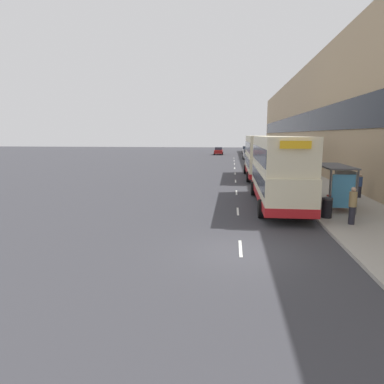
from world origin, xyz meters
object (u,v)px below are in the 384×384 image
at_px(double_decker_bus_ahead, 260,156).
at_px(car_1, 246,150).
at_px(bus_shelter, 338,179).
at_px(pedestrian_3, 312,192).
at_px(litter_bin, 327,208).
at_px(car_0, 248,154).
at_px(car_2, 219,151).
at_px(pedestrian_2, 360,186).
at_px(pedestrian_at_shelter, 353,190).
at_px(double_decker_bus_near, 278,169).
at_px(pedestrian_1, 353,205).

relative_size(double_decker_bus_ahead, car_1, 2.66).
bearing_deg(bus_shelter, car_1, 92.61).
bearing_deg(car_1, pedestrian_3, -88.63).
bearing_deg(litter_bin, double_decker_bus_ahead, 96.91).
distance_m(car_0, car_2, 14.77).
bearing_deg(pedestrian_2, pedestrian_at_shelter, -116.31).
height_order(pedestrian_2, pedestrian_3, pedestrian_3).
relative_size(double_decker_bus_ahead, pedestrian_3, 6.20).
xyz_separation_m(double_decker_bus_near, double_decker_bus_ahead, (-0.05, 14.10, 0.00)).
relative_size(car_2, pedestrian_3, 2.57).
xyz_separation_m(car_2, pedestrian_3, (7.81, -56.18, 0.20)).
distance_m(double_decker_bus_ahead, car_0, 27.99).
height_order(car_1, pedestrian_3, pedestrian_3).
xyz_separation_m(car_0, litter_bin, (1.95, -45.53, -0.22)).
bearing_deg(bus_shelter, pedestrian_at_shelter, 39.22).
distance_m(car_1, pedestrian_at_shelter, 60.43).
height_order(double_decker_bus_near, car_1, double_decker_bus_near).
height_order(bus_shelter, car_0, bus_shelter).
xyz_separation_m(car_2, litter_bin, (7.93, -59.03, -0.16)).
bearing_deg(bus_shelter, double_decker_bus_ahead, 102.60).
height_order(car_2, pedestrian_1, pedestrian_1).
bearing_deg(car_0, car_2, 113.87).
height_order(bus_shelter, pedestrian_2, bus_shelter).
xyz_separation_m(pedestrian_at_shelter, pedestrian_3, (-2.57, -0.73, -0.01)).
bearing_deg(car_2, double_decker_bus_near, 96.01).
distance_m(car_1, car_2, 7.99).
relative_size(pedestrian_3, litter_bin, 1.67).
height_order(car_0, pedestrian_1, pedestrian_1).
xyz_separation_m(bus_shelter, pedestrian_at_shelter, (1.23, 1.00, -0.83)).
relative_size(bus_shelter, car_2, 0.93).
xyz_separation_m(pedestrian_2, litter_bin, (-3.79, -6.30, -0.30)).
height_order(pedestrian_1, pedestrian_2, pedestrian_1).
bearing_deg(double_decker_bus_near, pedestrian_1, -58.33).
relative_size(pedestrian_1, litter_bin, 1.73).
distance_m(double_decker_bus_near, car_2, 55.88).
bearing_deg(car_1, pedestrian_1, -87.88).
height_order(car_0, car_1, car_0).
distance_m(double_decker_bus_ahead, litter_bin, 17.78).
bearing_deg(car_2, car_0, 113.87).
height_order(double_decker_bus_near, pedestrian_1, double_decker_bus_near).
height_order(double_decker_bus_ahead, car_2, double_decker_bus_ahead).
relative_size(double_decker_bus_near, pedestrian_1, 5.95).
xyz_separation_m(double_decker_bus_ahead, pedestrian_1, (2.96, -18.81, -1.22)).
distance_m(pedestrian_at_shelter, pedestrian_2, 3.03).
bearing_deg(litter_bin, pedestrian_2, 58.95).
xyz_separation_m(car_0, pedestrian_at_shelter, (4.40, -41.95, 0.16)).
xyz_separation_m(pedestrian_1, pedestrian_2, (2.96, 7.53, -0.10)).
distance_m(car_2, litter_bin, 59.56).
distance_m(pedestrian_at_shelter, pedestrian_1, 5.08).
height_order(car_2, pedestrian_at_shelter, pedestrian_at_shelter).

